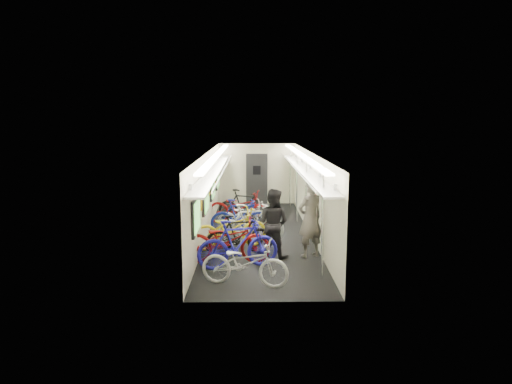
{
  "coord_description": "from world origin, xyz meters",
  "views": [
    {
      "loc": [
        -0.25,
        -13.02,
        3.35
      ],
      "look_at": [
        -0.08,
        0.71,
        1.15
      ],
      "focal_mm": 32.0,
      "sensor_mm": 36.0,
      "label": 1
    }
  ],
  "objects_px": {
    "passenger_mid": "(273,223)",
    "backpack": "(320,198)",
    "bicycle_0": "(245,263)",
    "bicycle_1": "(238,244)",
    "passenger_near": "(310,219)"
  },
  "relations": [
    {
      "from": "bicycle_1",
      "to": "backpack",
      "type": "distance_m",
      "value": 3.01
    },
    {
      "from": "passenger_mid",
      "to": "backpack",
      "type": "distance_m",
      "value": 1.79
    },
    {
      "from": "bicycle_0",
      "to": "bicycle_1",
      "type": "distance_m",
      "value": 1.11
    },
    {
      "from": "backpack",
      "to": "passenger_near",
      "type": "bearing_deg",
      "value": -96.72
    },
    {
      "from": "passenger_near",
      "to": "passenger_mid",
      "type": "xyz_separation_m",
      "value": [
        -0.91,
        0.01,
        -0.11
      ]
    },
    {
      "from": "bicycle_1",
      "to": "backpack",
      "type": "relative_size",
      "value": 4.93
    },
    {
      "from": "passenger_mid",
      "to": "backpack",
      "type": "height_order",
      "value": "passenger_mid"
    },
    {
      "from": "bicycle_1",
      "to": "passenger_mid",
      "type": "bearing_deg",
      "value": -58.82
    },
    {
      "from": "bicycle_1",
      "to": "passenger_mid",
      "type": "height_order",
      "value": "passenger_mid"
    },
    {
      "from": "passenger_near",
      "to": "backpack",
      "type": "bearing_deg",
      "value": -140.06
    },
    {
      "from": "passenger_near",
      "to": "passenger_mid",
      "type": "relative_size",
      "value": 1.13
    },
    {
      "from": "passenger_near",
      "to": "backpack",
      "type": "distance_m",
      "value": 1.26
    },
    {
      "from": "passenger_mid",
      "to": "backpack",
      "type": "xyz_separation_m",
      "value": [
        1.31,
        1.13,
        0.43
      ]
    },
    {
      "from": "passenger_near",
      "to": "bicycle_0",
      "type": "bearing_deg",
      "value": 20.65
    },
    {
      "from": "backpack",
      "to": "bicycle_1",
      "type": "bearing_deg",
      "value": -124.2
    }
  ]
}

